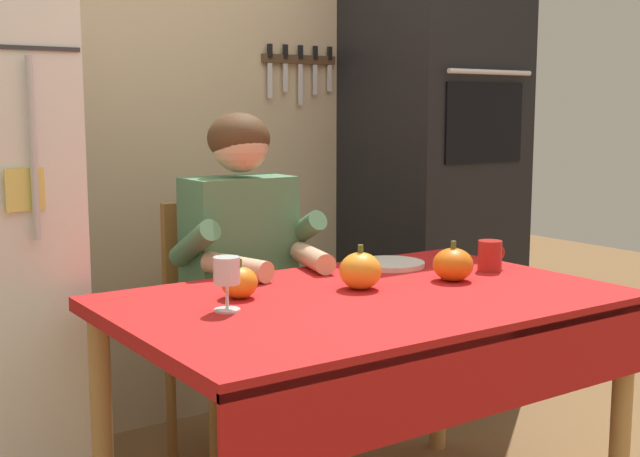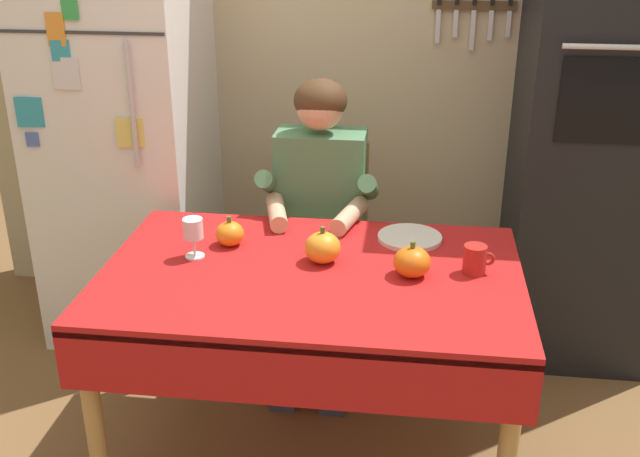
# 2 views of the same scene
# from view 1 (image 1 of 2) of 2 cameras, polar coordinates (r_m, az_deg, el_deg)

# --- Properties ---
(back_wall_assembly) EXTENTS (3.70, 0.13, 2.60)m
(back_wall_assembly) POSITION_cam_1_polar(r_m,az_deg,el_deg) (3.39, -9.16, 8.83)
(back_wall_assembly) COLOR #BCAD89
(back_wall_assembly) RESTS_ON ground
(wall_oven) EXTENTS (0.60, 0.64, 2.10)m
(wall_oven) POSITION_cam_1_polar(r_m,az_deg,el_deg) (3.66, 7.72, 4.90)
(wall_oven) COLOR black
(wall_oven) RESTS_ON ground
(dining_table) EXTENTS (1.40, 0.90, 0.74)m
(dining_table) POSITION_cam_1_polar(r_m,az_deg,el_deg) (2.35, 3.56, -6.65)
(dining_table) COLOR tan
(dining_table) RESTS_ON ground
(chair_behind_person) EXTENTS (0.40, 0.40, 0.93)m
(chair_behind_person) POSITION_cam_1_polar(r_m,az_deg,el_deg) (3.01, -6.61, -6.21)
(chair_behind_person) COLOR #9E6B33
(chair_behind_person) RESTS_ON ground
(seated_person) EXTENTS (0.47, 0.55, 1.25)m
(seated_person) POSITION_cam_1_polar(r_m,az_deg,el_deg) (2.80, -4.87, -2.54)
(seated_person) COLOR #38384C
(seated_person) RESTS_ON ground
(coffee_mug) EXTENTS (0.10, 0.08, 0.10)m
(coffee_mug) POSITION_cam_1_polar(r_m,az_deg,el_deg) (2.73, 11.57, -1.84)
(coffee_mug) COLOR #B2231E
(coffee_mug) RESTS_ON dining_table
(wine_glass) EXTENTS (0.07, 0.07, 0.14)m
(wine_glass) POSITION_cam_1_polar(r_m,az_deg,el_deg) (2.15, -6.41, -3.09)
(wine_glass) COLOR white
(wine_glass) RESTS_ON dining_table
(pumpkin_large) EXTENTS (0.10, 0.10, 0.11)m
(pumpkin_large) POSITION_cam_1_polar(r_m,az_deg,el_deg) (2.31, -5.54, -3.69)
(pumpkin_large) COLOR orange
(pumpkin_large) RESTS_ON dining_table
(pumpkin_medium) EXTENTS (0.12, 0.12, 0.13)m
(pumpkin_medium) POSITION_cam_1_polar(r_m,az_deg,el_deg) (2.41, 2.78, -2.90)
(pumpkin_medium) COLOR orange
(pumpkin_medium) RESTS_ON dining_table
(pumpkin_small) EXTENTS (0.12, 0.12, 0.12)m
(pumpkin_small) POSITION_cam_1_polar(r_m,az_deg,el_deg) (2.55, 9.09, -2.44)
(pumpkin_small) COLOR orange
(pumpkin_small) RESTS_ON dining_table
(serving_tray) EXTENTS (0.23, 0.23, 0.02)m
(serving_tray) POSITION_cam_1_polar(r_m,az_deg,el_deg) (2.77, 4.77, -2.43)
(serving_tray) COLOR silver
(serving_tray) RESTS_ON dining_table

